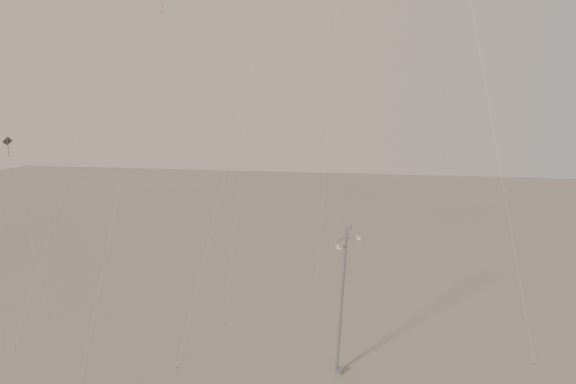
# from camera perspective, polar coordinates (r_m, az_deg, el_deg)

# --- Properties ---
(ground) EXTENTS (160.00, 160.00, 0.00)m
(ground) POSITION_cam_1_polar(r_m,az_deg,el_deg) (28.42, -4.65, -22.06)
(ground) COLOR gray
(ground) RESTS_ON ground
(street_lamp) EXTENTS (1.59, 0.66, 8.94)m
(street_lamp) POSITION_cam_1_polar(r_m,az_deg,el_deg) (26.33, 6.99, -13.10)
(street_lamp) COLOR #93969B
(street_lamp) RESTS_ON ground
(kite_1) EXTENTS (4.85, 14.57, 30.01)m
(kite_1) POSITION_cam_1_polar(r_m,az_deg,el_deg) (35.03, -2.65, 22.26)
(kite_1) COLOR #282421
(kite_1) RESTS_ON ground
(kite_3) EXTENTS (1.56, 10.06, 22.78)m
(kite_3) POSITION_cam_1_polar(r_m,az_deg,el_deg) (28.47, -18.54, 11.28)
(kite_3) COLOR maroon
(kite_3) RESTS_ON ground
(kite_4) EXTENTS (3.93, 10.28, 25.29)m
(kite_4) POSITION_cam_1_polar(r_m,az_deg,el_deg) (35.01, 23.40, 14.31)
(kite_4) COLOR #282421
(kite_4) RESTS_ON ground
(kite_5) EXTENTS (1.06, 12.34, 28.84)m
(kite_5) POSITION_cam_1_polar(r_m,az_deg,el_deg) (46.97, 6.03, 19.79)
(kite_5) COLOR #A5441B
(kite_5) RESTS_ON ground
(kite_6) EXTENTS (2.23, 0.37, 13.31)m
(kite_6) POSITION_cam_1_polar(r_m,az_deg,el_deg) (37.14, -31.12, 0.92)
(kite_6) COLOR #282421
(kite_6) RESTS_ON ground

